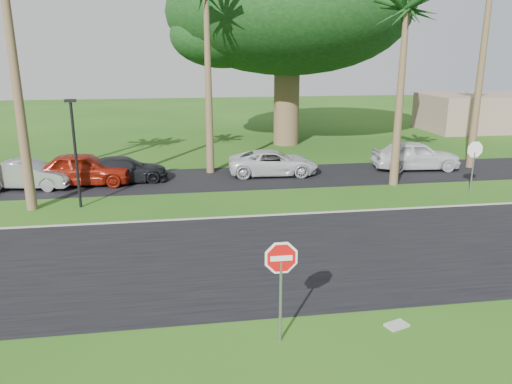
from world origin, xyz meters
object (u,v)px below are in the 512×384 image
at_px(car_silver, 28,175).
at_px(car_minivan, 273,163).
at_px(stop_sign_near, 281,271).
at_px(car_dark, 124,170).
at_px(car_pickup, 416,155).
at_px(stop_sign_far, 474,156).
at_px(car_red, 84,169).

bearing_deg(car_silver, car_minivan, -76.51).
xyz_separation_m(stop_sign_near, car_dark, (-5.02, 15.59, -1.13)).
bearing_deg(stop_sign_near, car_pickup, 55.19).
relative_size(stop_sign_far, car_dark, 0.59).
bearing_deg(car_red, car_dark, -79.00).
xyz_separation_m(stop_sign_far, car_dark, (-16.52, 4.59, -1.13)).
bearing_deg(car_pickup, car_red, 96.19).
relative_size(car_red, car_minivan, 1.00).
height_order(car_minivan, car_pickup, car_pickup).
relative_size(stop_sign_near, stop_sign_far, 1.00).
bearing_deg(stop_sign_near, stop_sign_far, 43.73).
xyz_separation_m(car_silver, car_dark, (4.53, 0.59, -0.05)).
distance_m(stop_sign_near, stop_sign_far, 15.91).
bearing_deg(car_red, car_silver, 99.14).
height_order(car_dark, car_minivan, car_minivan).
bearing_deg(car_dark, stop_sign_near, -167.34).
height_order(stop_sign_near, car_minivan, stop_sign_near).
distance_m(car_minivan, car_pickup, 8.23).
distance_m(car_red, car_minivan, 9.82).
xyz_separation_m(stop_sign_near, car_silver, (-9.55, 15.00, -1.08)).
height_order(car_silver, car_dark, car_silver).
bearing_deg(stop_sign_near, car_silver, 122.48).
distance_m(stop_sign_near, car_dark, 16.42).
distance_m(car_dark, car_minivan, 7.88).
relative_size(stop_sign_far, car_pickup, 0.54).
distance_m(car_red, car_dark, 1.96).
bearing_deg(car_pickup, car_minivan, 94.28).
relative_size(car_dark, car_minivan, 0.92).
distance_m(stop_sign_near, car_minivan, 16.21).
xyz_separation_m(car_silver, car_minivan, (12.40, 0.91, -0.03)).
bearing_deg(car_silver, stop_sign_near, -138.24).
xyz_separation_m(car_red, car_minivan, (9.80, 0.61, -0.15)).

